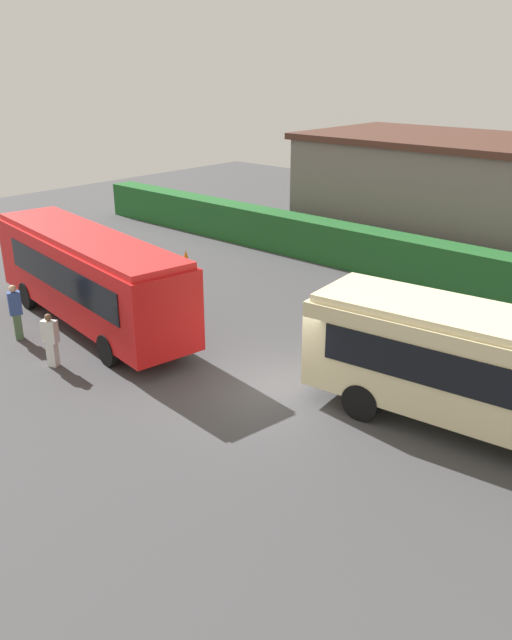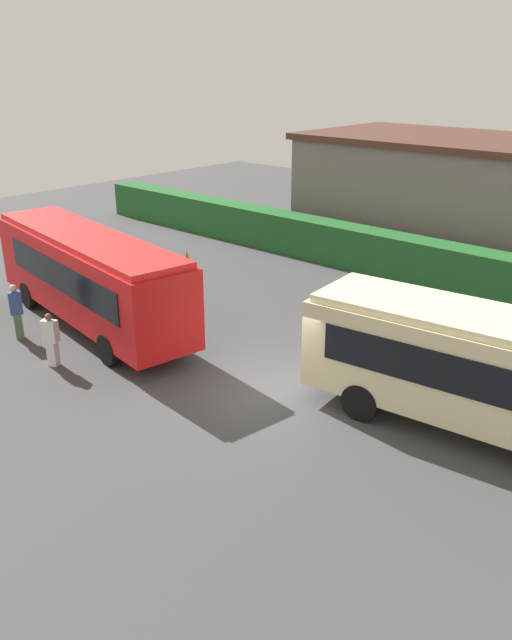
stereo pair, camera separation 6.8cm
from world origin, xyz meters
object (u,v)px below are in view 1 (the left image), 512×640
traffic_cone (186,257)px  person_center (51,339)px  bus_red (89,275)px  bus_cream (495,370)px  person_left (16,310)px

traffic_cone → person_center: bearing=-63.2°
bus_red → traffic_cone: 8.15m
bus_red → person_center: bearing=132.0°
bus_cream → traffic_cone: (-16.46, 4.91, -1.49)m
bus_cream → traffic_cone: bus_cream is taller
person_left → person_center: person_left is taller
person_left → traffic_cone: bearing=126.1°
person_left → bus_red: bearing=91.6°
bus_red → person_center: 3.37m
bus_red → person_left: (-0.88, -2.33, -0.87)m
bus_red → person_center: bus_red is taller
person_left → bus_cream: bearing=40.8°
person_center → bus_red: bearing=9.7°
person_left → person_center: bearing=14.8°
person_center → traffic_cone: person_center is taller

